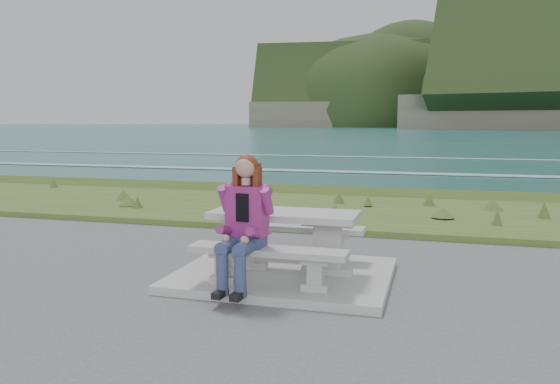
{
  "coord_description": "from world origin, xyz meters",
  "views": [
    {
      "loc": [
        1.76,
        -6.37,
        1.94
      ],
      "look_at": [
        -0.4,
        1.2,
        0.93
      ],
      "focal_mm": 35.0,
      "sensor_mm": 36.0,
      "label": 1
    }
  ],
  "objects_px": {
    "bench_landward": "(268,257)",
    "seated_woman": "(241,241)",
    "bench_seaward": "(298,232)",
    "picnic_table": "(284,225)"
  },
  "relations": [
    {
      "from": "bench_landward",
      "to": "seated_woman",
      "type": "height_order",
      "value": "seated_woman"
    },
    {
      "from": "picnic_table",
      "to": "bench_landward",
      "type": "height_order",
      "value": "picnic_table"
    },
    {
      "from": "bench_landward",
      "to": "seated_woman",
      "type": "xyz_separation_m",
      "value": [
        -0.26,
        -0.14,
        0.2
      ]
    },
    {
      "from": "bench_landward",
      "to": "seated_woman",
      "type": "relative_size",
      "value": 1.21
    },
    {
      "from": "seated_woman",
      "to": "bench_seaward",
      "type": "bearing_deg",
      "value": 84.54
    },
    {
      "from": "picnic_table",
      "to": "bench_seaward",
      "type": "relative_size",
      "value": 1.0
    },
    {
      "from": "picnic_table",
      "to": "bench_seaward",
      "type": "height_order",
      "value": "picnic_table"
    },
    {
      "from": "bench_seaward",
      "to": "picnic_table",
      "type": "bearing_deg",
      "value": -90.0
    },
    {
      "from": "bench_seaward",
      "to": "seated_woman",
      "type": "height_order",
      "value": "seated_woman"
    },
    {
      "from": "bench_landward",
      "to": "bench_seaward",
      "type": "distance_m",
      "value": 1.4
    }
  ]
}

